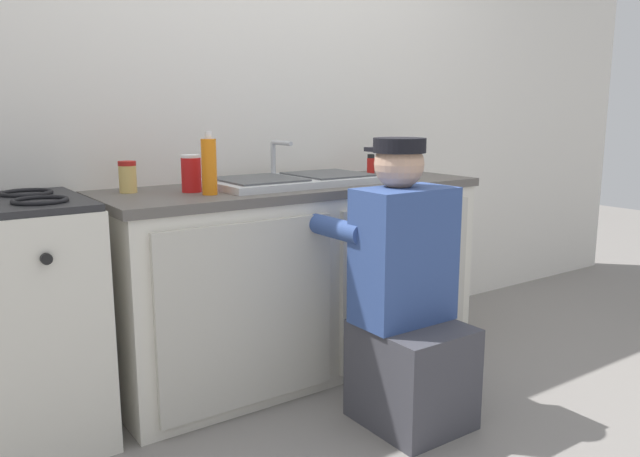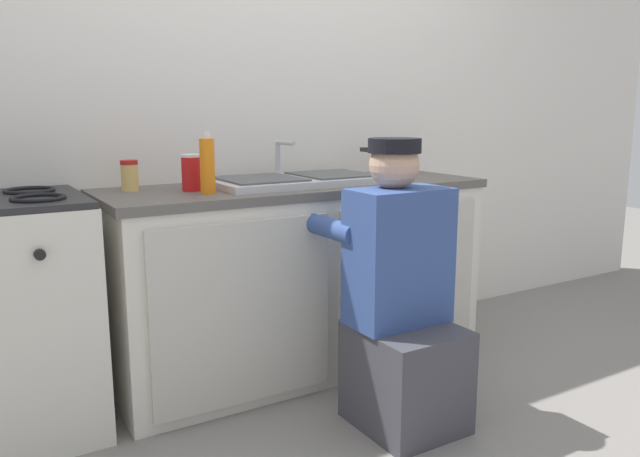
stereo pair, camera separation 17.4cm
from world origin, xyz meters
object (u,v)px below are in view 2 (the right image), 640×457
condiment_jar (130,176)px  stove_range (2,319)px  cell_phone (398,175)px  sink_double_basin (297,180)px  soda_cup_red (191,173)px  soap_bottle_orange (207,165)px  spice_bottle_red (378,165)px  plumber_person (401,308)px

condiment_jar → stove_range: bearing=-165.8°
condiment_jar → cell_phone: 1.31m
sink_double_basin → stove_range: 1.32m
sink_double_basin → cell_phone: sink_double_basin is taller
stove_range → soda_cup_red: size_ratio=6.01×
soap_bottle_orange → cell_phone: (1.06, 0.13, -0.11)m
soap_bottle_orange → spice_bottle_red: size_ratio=2.38×
soda_cup_red → cell_phone: soda_cup_red is taller
spice_bottle_red → sink_double_basin: bearing=-166.5°
stove_range → cell_phone: bearing=0.4°
sink_double_basin → soap_bottle_orange: soap_bottle_orange is taller
sink_double_basin → cell_phone: bearing=1.0°
stove_range → soap_bottle_orange: size_ratio=3.65×
sink_double_basin → plumber_person: 0.81m
plumber_person → condiment_jar: 1.23m
stove_range → condiment_jar: bearing=14.2°
soda_cup_red → spice_bottle_red: 1.07m
sink_double_basin → stove_range: sink_double_basin is taller
spice_bottle_red → cell_phone: size_ratio=0.75×
spice_bottle_red → soda_cup_red: bearing=-173.0°
plumber_person → soap_bottle_orange: soap_bottle_orange is taller
stove_range → soda_cup_red: soda_cup_red is taller
plumber_person → soda_cup_red: (-0.57, 0.69, 0.49)m
stove_range → condiment_jar: condiment_jar is taller
plumber_person → cell_phone: 0.96m
stove_range → spice_bottle_red: (1.80, 0.14, 0.47)m
sink_double_basin → stove_range: bearing=-179.9°
sink_double_basin → soda_cup_red: size_ratio=5.26×
condiment_jar → plumber_person: bearing=-45.8°
spice_bottle_red → soap_bottle_orange: bearing=-166.4°
stove_range → sink_double_basin: bearing=0.1°
plumber_person → sink_double_basin: bearing=95.9°
soap_bottle_orange → stove_range: bearing=171.6°
soda_cup_red → cell_phone: bearing=0.4°
soda_cup_red → plumber_person: bearing=-50.3°
soap_bottle_orange → soda_cup_red: bearing=102.0°
plumber_person → soda_cup_red: plumber_person is taller
condiment_jar → cell_phone: size_ratio=0.91×
condiment_jar → soda_cup_red: bearing=-29.9°
sink_double_basin → cell_phone: (0.59, 0.01, -0.01)m
soap_bottle_orange → cell_phone: 1.07m
cell_phone → stove_range: bearing=-179.6°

